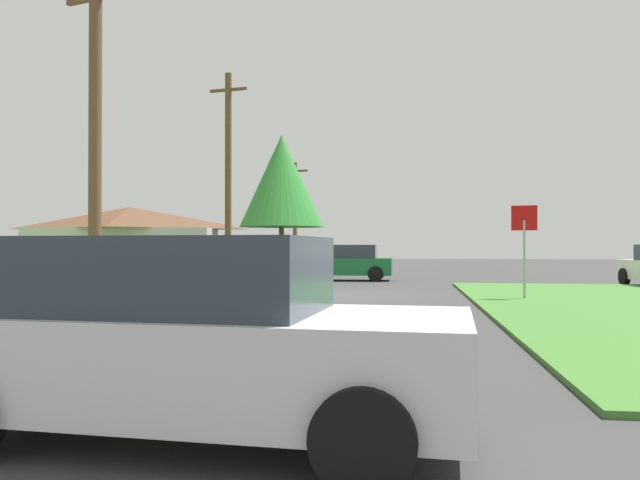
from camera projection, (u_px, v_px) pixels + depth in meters
The scene contains 11 objects.
ground_plane at pixel (332, 295), 20.07m from camera, with size 120.00×120.00×0.00m, color #373737.
lane_stripe_center at pixel (282, 326), 12.15m from camera, with size 0.20×14.00×0.01m, color yellow.
stop_sign at pixel (524, 234), 17.86m from camera, with size 0.70×0.19×2.71m.
car_behind_on_main_road at pixel (191, 338), 5.08m from camera, with size 4.41×2.17×1.62m.
parked_car_near_building at pixel (157, 266), 23.82m from camera, with size 4.21×2.39×1.62m.
car_approaching_junction at pixel (346, 263), 28.69m from camera, with size 4.28×1.99×1.62m.
utility_pole_near at pixel (95, 136), 15.20m from camera, with size 1.76×0.63×8.22m.
utility_pole_mid at pixel (228, 174), 28.25m from camera, with size 1.79×0.43×9.31m.
utility_pole_far at pixel (295, 214), 41.12m from camera, with size 1.76×0.63×7.02m.
oak_tree_left at pixel (282, 181), 35.34m from camera, with size 4.69×4.69×7.80m.
barn at pixel (130, 242), 31.38m from camera, with size 9.28×6.88×3.51m.
Camera 1 is at (2.43, -19.94, 1.54)m, focal length 35.49 mm.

